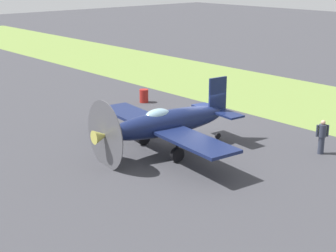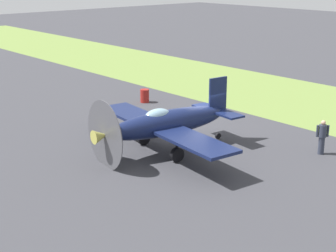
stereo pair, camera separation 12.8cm
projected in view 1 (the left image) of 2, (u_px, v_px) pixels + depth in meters
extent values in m
plane|color=#38383D|center=(197.00, 136.00, 28.00)|extent=(160.00, 160.00, 0.00)
cube|color=olive|center=(311.00, 102.00, 35.03)|extent=(120.00, 11.00, 0.01)
ellipsoid|color=#141E47|center=(168.00, 123.00, 25.29)|extent=(2.08, 7.07, 1.27)
cube|color=#141E47|center=(161.00, 127.00, 25.11)|extent=(9.97, 2.89, 0.14)
cube|color=#141E47|center=(218.00, 96.00, 26.76)|extent=(0.23, 1.13, 1.95)
cube|color=#141E47|center=(217.00, 111.00, 27.00)|extent=(3.36, 1.30, 0.10)
cone|color=#B7B24C|center=(101.00, 136.00, 23.23)|extent=(0.74, 0.79, 0.66)
cylinder|color=#4C4C51|center=(105.00, 135.00, 23.35)|extent=(3.26, 0.43, 3.28)
ellipsoid|color=#8CB2C6|center=(158.00, 116.00, 24.82)|extent=(0.88, 1.51, 0.72)
cylinder|color=black|center=(177.00, 155.00, 24.18)|extent=(0.31, 0.72, 0.70)
cylinder|color=black|center=(177.00, 145.00, 24.04)|extent=(0.12, 0.12, 0.98)
cylinder|color=black|center=(143.00, 138.00, 26.50)|extent=(0.31, 0.72, 0.70)
cylinder|color=black|center=(143.00, 129.00, 26.36)|extent=(0.12, 0.12, 0.98)
cylinder|color=black|center=(218.00, 136.00, 27.48)|extent=(0.16, 0.34, 0.33)
cylinder|color=#2D3342|center=(321.00, 145.00, 25.21)|extent=(0.30, 0.30, 0.88)
cylinder|color=#2D3342|center=(322.00, 131.00, 24.99)|extent=(0.38, 0.38, 0.62)
sphere|color=tan|center=(323.00, 122.00, 24.86)|extent=(0.23, 0.23, 0.23)
cylinder|color=#2D3342|center=(328.00, 131.00, 24.99)|extent=(0.11, 0.11, 0.59)
cylinder|color=#2D3342|center=(317.00, 131.00, 24.99)|extent=(0.11, 0.11, 0.59)
cylinder|color=maroon|center=(144.00, 96.00, 34.85)|extent=(0.60, 0.60, 0.90)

